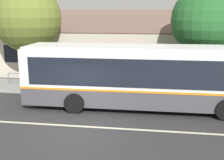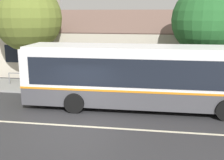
# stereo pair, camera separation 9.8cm
# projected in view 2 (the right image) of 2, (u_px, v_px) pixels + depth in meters

# --- Properties ---
(ground_plane) EXTENTS (300.00, 300.00, 0.00)m
(ground_plane) POSITION_uv_depth(u_px,v_px,m) (76.00, 126.00, 12.21)
(ground_plane) COLOR #2D2D30
(sidewalk_far) EXTENTS (60.00, 3.00, 0.15)m
(sidewalk_far) POSITION_uv_depth(u_px,v_px,m) (102.00, 89.00, 17.97)
(sidewalk_far) COLOR gray
(sidewalk_far) RESTS_ON ground
(lane_divider_stripe) EXTENTS (60.00, 0.16, 0.01)m
(lane_divider_stripe) POSITION_uv_depth(u_px,v_px,m) (76.00, 126.00, 12.21)
(lane_divider_stripe) COLOR beige
(lane_divider_stripe) RESTS_ON ground
(community_building) EXTENTS (23.63, 8.15, 6.11)m
(community_building) POSITION_uv_depth(u_px,v_px,m) (125.00, 50.00, 23.63)
(community_building) COLOR beige
(community_building) RESTS_ON ground
(transit_bus) EXTENTS (12.31, 2.86, 3.21)m
(transit_bus) POSITION_uv_depth(u_px,v_px,m) (145.00, 75.00, 14.18)
(transit_bus) COLOR #47474C
(transit_bus) RESTS_ON ground
(bench_by_building) EXTENTS (1.74, 0.51, 0.94)m
(bench_by_building) POSITION_uv_depth(u_px,v_px,m) (57.00, 81.00, 17.89)
(bench_by_building) COLOR brown
(bench_by_building) RESTS_ON sidewalk_far
(bench_down_street) EXTENTS (1.65, 0.51, 0.94)m
(bench_down_street) POSITION_uv_depth(u_px,v_px,m) (113.00, 82.00, 17.62)
(bench_down_street) COLOR brown
(bench_down_street) RESTS_ON sidewalk_far
(street_tree_primary) EXTENTS (4.14, 4.14, 6.47)m
(street_tree_primary) POSITION_uv_depth(u_px,v_px,m) (206.00, 20.00, 16.85)
(street_tree_primary) COLOR #4C3828
(street_tree_primary) RESTS_ON ground
(street_tree_secondary) EXTENTS (4.57, 4.57, 6.79)m
(street_tree_secondary) POSITION_uv_depth(u_px,v_px,m) (28.00, 18.00, 18.86)
(street_tree_secondary) COLOR #4C3828
(street_tree_secondary) RESTS_ON ground
(bike_rack) EXTENTS (1.16, 0.06, 0.78)m
(bike_rack) POSITION_uv_depth(u_px,v_px,m) (17.00, 76.00, 18.74)
(bike_rack) COLOR slate
(bike_rack) RESTS_ON sidewalk_far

